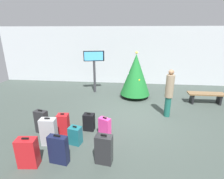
% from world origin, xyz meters
% --- Properties ---
extents(ground_plane, '(16.00, 16.00, 0.00)m').
position_xyz_m(ground_plane, '(0.00, 0.00, 0.00)').
color(ground_plane, '#38423D').
extents(back_wall, '(16.00, 0.20, 3.27)m').
position_xyz_m(back_wall, '(0.00, 4.41, 1.63)').
color(back_wall, '#B7BCC1').
rests_on(back_wall, ground_plane).
extents(holiday_tree, '(1.39, 1.39, 2.16)m').
position_xyz_m(holiday_tree, '(0.11, 1.98, 1.11)').
color(holiday_tree, '#4C3319').
rests_on(holiday_tree, ground_plane).
extents(flight_info_kiosk, '(1.00, 0.32, 2.10)m').
position_xyz_m(flight_info_kiosk, '(-1.93, 2.50, 1.49)').
color(flight_info_kiosk, '#333338').
rests_on(flight_info_kiosk, ground_plane).
extents(waiting_bench, '(1.51, 0.44, 0.48)m').
position_xyz_m(waiting_bench, '(3.14, 1.50, 0.36)').
color(waiting_bench, brown).
rests_on(waiting_bench, ground_plane).
extents(traveller_0, '(0.31, 0.31, 1.76)m').
position_xyz_m(traveller_0, '(1.25, 0.11, 0.94)').
color(traveller_0, '#19594C').
rests_on(traveller_0, ground_plane).
extents(suitcase_0, '(0.42, 0.29, 0.76)m').
position_xyz_m(suitcase_0, '(-2.81, -1.40, 0.36)').
color(suitcase_0, '#232326').
rests_on(suitcase_0, ground_plane).
extents(suitcase_1, '(0.34, 0.28, 0.68)m').
position_xyz_m(suitcase_1, '(-2.12, -1.41, 0.32)').
color(suitcase_1, '#B2191E').
rests_on(suitcase_1, ground_plane).
extents(suitcase_2, '(0.42, 0.29, 0.77)m').
position_xyz_m(suitcase_2, '(-0.71, -2.51, 0.36)').
color(suitcase_2, '#232326').
rests_on(suitcase_2, ground_plane).
extents(suitcase_3, '(0.47, 0.30, 0.75)m').
position_xyz_m(suitcase_3, '(-2.43, -2.80, 0.36)').
color(suitcase_3, '#B2191E').
rests_on(suitcase_3, ground_plane).
extents(suitcase_4, '(0.48, 0.24, 0.76)m').
position_xyz_m(suitcase_4, '(-1.77, -2.63, 0.36)').
color(suitcase_4, '#141938').
rests_on(suitcase_4, ground_plane).
extents(suitcase_5, '(0.39, 0.32, 0.63)m').
position_xyz_m(suitcase_5, '(-0.85, -1.41, 0.29)').
color(suitcase_5, '#E5388C').
rests_on(suitcase_5, ground_plane).
extents(suitcase_6, '(0.38, 0.32, 0.55)m').
position_xyz_m(suitcase_6, '(-1.61, -1.86, 0.25)').
color(suitcase_6, '#19606B').
rests_on(suitcase_6, ground_plane).
extents(suitcase_7, '(0.35, 0.27, 0.59)m').
position_xyz_m(suitcase_7, '(-1.39, -1.11, 0.27)').
color(suitcase_7, black).
rests_on(suitcase_7, ground_plane).
extents(suitcase_8, '(0.43, 0.26, 0.82)m').
position_xyz_m(suitcase_8, '(-2.31, -1.96, 0.39)').
color(suitcase_8, '#9EA0A5').
rests_on(suitcase_8, ground_plane).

